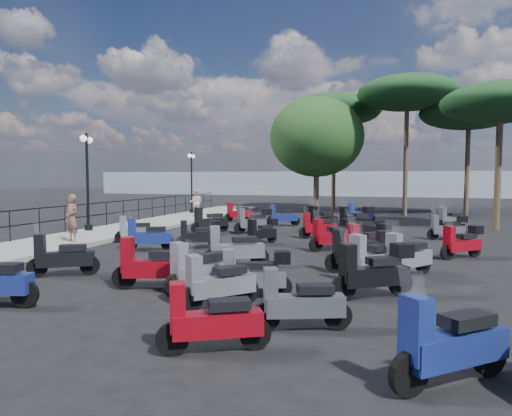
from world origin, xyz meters
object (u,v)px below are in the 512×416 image
(scooter_9, at_px, (262,232))
(scooter_23, at_px, (360,214))
(scooter_4, at_px, (209,222))
(scooter_21, at_px, (332,235))
(scooter_17, at_px, (322,220))
(scooter_20, at_px, (360,252))
(scooter_6, at_px, (152,266))
(scooter_31, at_px, (372,259))
(pine_1, at_px, (469,113))
(scooter_13, at_px, (300,303))
(scooter_27, at_px, (462,243))
(scooter_3, at_px, (148,237))
(scooter_2, at_px, (136,231))
(scooter_10, at_px, (254,221))
(scooter_16, at_px, (360,229))
(scooter_1, at_px, (62,257))
(scooter_5, at_px, (238,213))
(pine_3, at_px, (501,103))
(scooter_14, at_px, (234,249))
(pine_2, at_px, (334,110))
(scooter_24, at_px, (449,344))
(scooter_22, at_px, (356,220))
(scooter_12, at_px, (211,321))
(broadleaf_tree, at_px, (317,137))
(scooter_25, at_px, (374,272))
(lamp_post_2, at_px, (192,178))
(scooter_28, at_px, (448,228))
(scooter_7, at_px, (201,270))
(pedestrian_far, at_px, (196,203))
(woman, at_px, (72,218))
(lamp_post_1, at_px, (87,175))
(pine_0, at_px, (407,93))
(scooter_26, at_px, (407,257))
(scooter_11, at_px, (282,217))
(scooter_8, at_px, (199,235))

(scooter_9, bearing_deg, scooter_23, -77.49)
(scooter_4, height_order, scooter_21, scooter_4)
(scooter_17, height_order, scooter_20, scooter_17)
(scooter_6, relative_size, scooter_31, 1.18)
(scooter_20, height_order, pine_1, pine_1)
(scooter_13, height_order, scooter_27, scooter_13)
(scooter_3, bearing_deg, scooter_31, -130.25)
(scooter_3, xyz_separation_m, scooter_31, (7.17, -2.08, 0.01))
(scooter_2, xyz_separation_m, scooter_10, (3.29, 3.90, 0.08))
(scooter_9, xyz_separation_m, scooter_13, (3.17, -8.56, -0.00))
(scooter_16, bearing_deg, scooter_1, 118.80)
(scooter_5, xyz_separation_m, pine_3, (12.39, -0.08, 5.20))
(scooter_4, xyz_separation_m, pine_1, (11.72, 12.95, 5.78))
(scooter_14, height_order, pine_2, pine_2)
(scooter_24, bearing_deg, scooter_23, -34.54)
(scooter_6, xyz_separation_m, scooter_22, (3.31, 11.14, 0.06))
(scooter_5, bearing_deg, scooter_12, 154.13)
(broadleaf_tree, bearing_deg, scooter_27, -65.16)
(scooter_3, height_order, scooter_25, scooter_25)
(lamp_post_2, bearing_deg, scooter_28, -39.53)
(pine_2, bearing_deg, scooter_7, -88.55)
(pedestrian_far, height_order, scooter_20, pedestrian_far)
(woman, relative_size, scooter_5, 1.24)
(scooter_7, bearing_deg, lamp_post_1, -10.30)
(scooter_2, bearing_deg, scooter_9, -105.46)
(scooter_17, xyz_separation_m, scooter_27, (4.98, -5.19, -0.04))
(lamp_post_2, xyz_separation_m, scooter_28, (14.15, -7.28, -1.84))
(pedestrian_far, relative_size, scooter_22, 1.02)
(scooter_10, distance_m, scooter_31, 9.21)
(scooter_6, bearing_deg, lamp_post_1, 26.25)
(scooter_23, distance_m, scooter_31, 13.58)
(scooter_6, distance_m, scooter_9, 6.92)
(scooter_1, xyz_separation_m, scooter_17, (4.60, 10.70, 0.05))
(scooter_12, bearing_deg, scooter_14, -11.40)
(scooter_9, height_order, scooter_23, scooter_23)
(pedestrian_far, xyz_separation_m, pine_2, (6.60, 9.31, 6.23))
(scooter_3, height_order, scooter_6, scooter_6)
(pine_0, height_order, pine_3, pine_0)
(scooter_23, relative_size, pine_1, 0.20)
(scooter_14, height_order, scooter_27, scooter_14)
(scooter_3, distance_m, scooter_26, 8.11)
(scooter_3, xyz_separation_m, scooter_12, (5.31, -7.29, -0.03))
(scooter_11, bearing_deg, scooter_2, 129.66)
(scooter_8, xyz_separation_m, scooter_20, (5.48, -2.27, 0.06))
(broadleaf_tree, bearing_deg, pine_1, 8.44)
(scooter_14, relative_size, pine_0, 0.19)
(scooter_9, height_order, pine_3, pine_3)
(scooter_27, relative_size, pine_2, 0.15)
(scooter_6, relative_size, scooter_27, 1.37)
(scooter_9, relative_size, scooter_11, 0.85)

